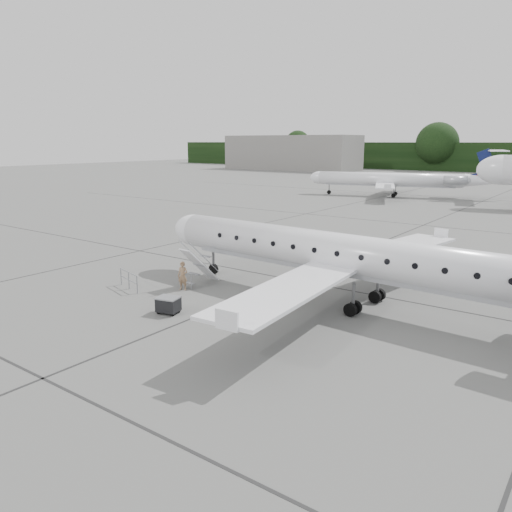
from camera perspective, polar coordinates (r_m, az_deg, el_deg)
The scene contains 8 objects.
ground at distance 23.18m, azimuth 4.90°, elevation -7.89°, with size 320.00×320.00×0.00m, color slate.
terminal_building at distance 152.09m, azimuth 4.09°, elevation 11.70°, with size 40.00×14.00×10.00m, color slate.
main_regional_jet at distance 25.52m, azimuth 10.72°, elevation 2.40°, with size 28.51×20.53×7.31m, color white, non-canonical shape.
airstair at distance 29.32m, azimuth -6.46°, elevation -1.11°, with size 0.85×2.40×2.29m, color white, non-canonical shape.
passenger at distance 28.51m, azimuth -8.37°, elevation -2.26°, with size 0.60×0.39×1.64m, color #947151.
safety_railing at distance 29.34m, azimuth -14.33°, elevation -2.74°, with size 2.20×0.08×1.00m, color gray, non-canonical shape.
baggage_cart at distance 24.88m, azimuth -9.99°, elevation -5.49°, with size 1.02×0.83×0.88m, color black, non-canonical shape.
bg_regional_left at distance 79.63m, azimuth 14.95°, elevation 9.18°, with size 27.39×19.72×7.19m, color white, non-canonical shape.
Camera 1 is at (11.20, -18.56, 8.23)m, focal length 35.00 mm.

